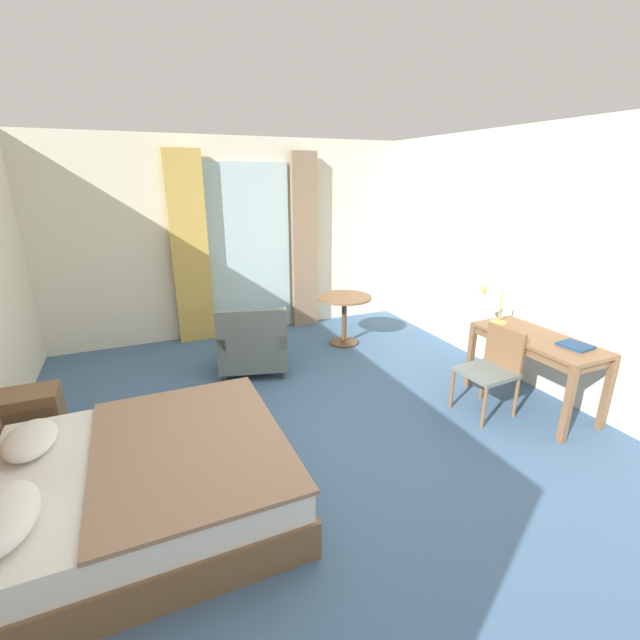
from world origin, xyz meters
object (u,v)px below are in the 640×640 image
(writing_desk, at_px, (537,346))
(desk_lamp, at_px, (490,299))
(bed, at_px, (134,484))
(round_cafe_table, at_px, (344,308))
(nightstand, at_px, (33,417))
(armchair_by_window, at_px, (253,345))
(desk_chair, at_px, (493,366))
(closed_book, at_px, (575,346))

(writing_desk, relative_size, desk_lamp, 2.74)
(bed, xyz_separation_m, round_cafe_table, (2.80, 2.42, 0.24))
(desk_lamp, height_order, round_cafe_table, desk_lamp)
(bed, height_order, desk_lamp, desk_lamp)
(writing_desk, height_order, round_cafe_table, writing_desk)
(nightstand, height_order, armchair_by_window, armchair_by_window)
(nightstand, height_order, desk_chair, desk_chair)
(desk_lamp, bearing_deg, writing_desk, -76.01)
(nightstand, bearing_deg, bed, -58.89)
(nightstand, xyz_separation_m, writing_desk, (4.58, -1.27, 0.42))
(bed, relative_size, round_cafe_table, 2.67)
(round_cafe_table, bearing_deg, desk_chair, -77.14)
(bed, height_order, armchair_by_window, bed)
(nightstand, distance_m, round_cafe_table, 3.77)
(nightstand, bearing_deg, round_cafe_table, 16.65)
(nightstand, xyz_separation_m, closed_book, (4.67, -1.59, 0.53))
(writing_desk, height_order, desk_lamp, desk_lamp)
(desk_lamp, relative_size, closed_book, 1.80)
(desk_lamp, bearing_deg, armchair_by_window, 148.16)
(bed, distance_m, desk_chair, 3.32)
(bed, distance_m, armchair_by_window, 2.44)
(bed, xyz_separation_m, desk_chair, (3.31, 0.16, 0.22))
(desk_lamp, height_order, armchair_by_window, desk_lamp)
(writing_desk, xyz_separation_m, round_cafe_table, (-0.97, 2.35, -0.15))
(closed_book, bearing_deg, round_cafe_table, 105.84)
(desk_chair, bearing_deg, closed_book, -37.03)
(desk_chair, height_order, armchair_by_window, same)
(desk_chair, relative_size, round_cafe_table, 1.16)
(bed, xyz_separation_m, desk_lamp, (3.63, 0.62, 0.74))
(desk_chair, distance_m, closed_book, 0.75)
(nightstand, xyz_separation_m, round_cafe_table, (3.60, 1.08, 0.27))
(bed, distance_m, round_cafe_table, 3.70)
(bed, bearing_deg, nightstand, 121.11)
(desk_chair, height_order, closed_book, desk_chair)
(closed_book, bearing_deg, bed, 170.27)
(closed_book, bearing_deg, writing_desk, 100.39)
(desk_chair, distance_m, desk_lamp, 0.77)
(bed, xyz_separation_m, armchair_by_window, (1.37, 2.02, 0.06))
(nightstand, relative_size, writing_desk, 0.39)
(armchair_by_window, relative_size, round_cafe_table, 1.29)
(bed, bearing_deg, closed_book, -3.79)
(bed, height_order, nightstand, bed)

